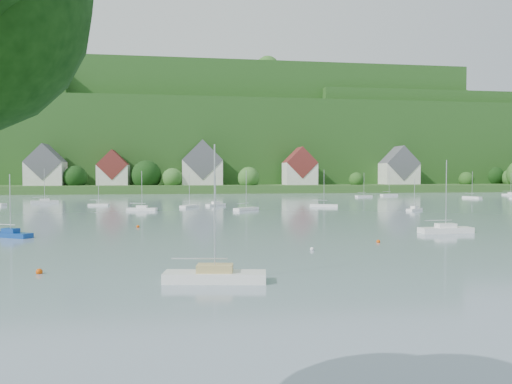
% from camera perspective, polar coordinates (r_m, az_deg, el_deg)
% --- Properties ---
extents(far_shore_strip, '(600.00, 60.00, 3.00)m').
position_cam_1_polar(far_shore_strip, '(215.89, -7.59, 0.48)').
color(far_shore_strip, '#2B5821').
rests_on(far_shore_strip, ground).
extents(forested_ridge, '(620.00, 181.22, 69.89)m').
position_cam_1_polar(forested_ridge, '(284.81, -7.73, 5.15)').
color(forested_ridge, '#1B3F14').
rests_on(forested_ridge, ground).
extents(village_building_0, '(14.00, 10.40, 16.00)m').
position_cam_1_polar(village_building_0, '(209.37, -22.80, 2.48)').
color(village_building_0, beige).
rests_on(village_building_0, far_shore_strip).
extents(village_building_1, '(12.00, 9.36, 14.00)m').
position_cam_1_polar(village_building_1, '(206.57, -15.92, 2.36)').
color(village_building_1, beige).
rests_on(village_building_1, far_shore_strip).
extents(village_building_2, '(16.00, 11.44, 18.00)m').
position_cam_1_polar(village_building_2, '(203.97, -6.15, 2.86)').
color(village_building_2, beige).
rests_on(village_building_2, far_shore_strip).
extents(village_building_3, '(13.00, 10.40, 15.50)m').
position_cam_1_polar(village_building_3, '(207.43, 4.99, 2.62)').
color(village_building_3, beige).
rests_on(village_building_3, far_shore_strip).
extents(village_building_4, '(15.00, 10.40, 16.50)m').
position_cam_1_polar(village_building_4, '(225.84, 15.94, 2.54)').
color(village_building_4, beige).
rests_on(village_building_4, far_shore_strip).
extents(near_sailboat_1, '(5.42, 3.99, 7.27)m').
position_cam_1_polar(near_sailboat_1, '(64.37, -26.12, -4.27)').
color(near_sailboat_1, navy).
rests_on(near_sailboat_1, ground).
extents(near_sailboat_2, '(7.06, 2.96, 9.24)m').
position_cam_1_polar(near_sailboat_2, '(34.20, -4.70, -9.39)').
color(near_sailboat_2, white).
rests_on(near_sailboat_2, ground).
extents(near_sailboat_3, '(6.74, 2.10, 9.01)m').
position_cam_1_polar(near_sailboat_3, '(66.46, 20.76, -3.96)').
color(near_sailboat_3, white).
rests_on(near_sailboat_3, ground).
extents(mooring_buoy_0, '(0.49, 0.49, 0.49)m').
position_cam_1_polar(mooring_buoy_0, '(40.18, -23.42, -8.52)').
color(mooring_buoy_0, '#D24805').
rests_on(mooring_buoy_0, ground).
extents(mooring_buoy_1, '(0.39, 0.39, 0.39)m').
position_cam_1_polar(mooring_buoy_1, '(48.34, 6.38, -6.60)').
color(mooring_buoy_1, white).
rests_on(mooring_buoy_1, ground).
extents(mooring_buoy_2, '(0.40, 0.40, 0.40)m').
position_cam_1_polar(mooring_buoy_2, '(54.92, 13.73, -5.61)').
color(mooring_buoy_2, '#D24805').
rests_on(mooring_buoy_2, ground).
extents(mooring_buoy_3, '(0.43, 0.43, 0.43)m').
position_cam_1_polar(mooring_buoy_3, '(70.29, -13.27, -3.94)').
color(mooring_buoy_3, '#D24805').
rests_on(mooring_buoy_3, ground).
extents(far_sailboat_cluster, '(202.17, 74.51, 8.71)m').
position_cam_1_polar(far_sailboat_cluster, '(128.69, -5.09, -1.05)').
color(far_sailboat_cluster, white).
rests_on(far_sailboat_cluster, ground).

